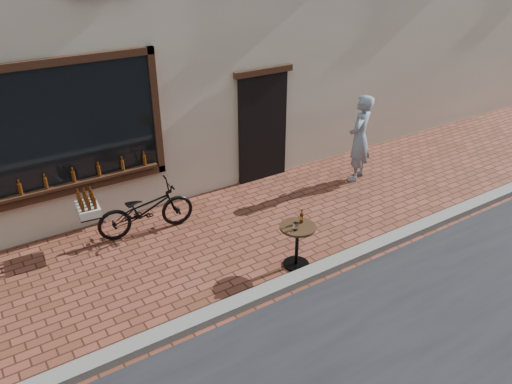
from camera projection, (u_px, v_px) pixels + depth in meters
ground at (285, 298)px, 7.09m from camera, size 90.00×90.00×0.00m
kerb at (277, 288)px, 7.21m from camera, size 90.00×0.25×0.12m
cargo_bicycle at (144, 209)px, 8.46m from camera, size 1.95×0.74×0.93m
bistro_table at (297, 237)px, 7.57m from camera, size 0.55×0.55×0.95m
pedestrian at (360, 138)px, 10.12m from camera, size 0.78×0.68×1.80m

